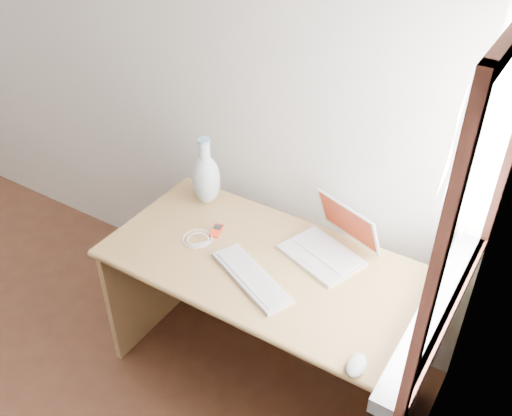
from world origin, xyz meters
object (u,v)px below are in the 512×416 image
Objects in this scene: laptop at (326,242)px; external_keyboard at (252,277)px; vase at (206,177)px; desk at (275,286)px.

laptop reaches higher than external_keyboard.
vase reaches higher than external_keyboard.
external_keyboard is (0.00, -0.20, 0.21)m from desk.
laptop is at bearing 85.05° from external_keyboard.
vase is at bearing 162.87° from desk.
laptop is 0.35m from external_keyboard.
desk is at bearing -17.13° from vase.
desk is at bearing -128.39° from laptop.
desk is 4.02× the size of vase.
external_keyboard is 1.27× the size of vase.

